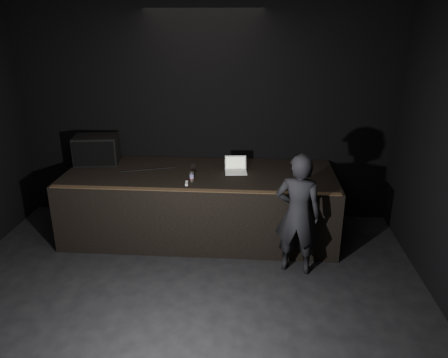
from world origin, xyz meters
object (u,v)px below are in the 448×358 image
stage_monitor (97,150)px  person (298,214)px  beer_can (192,177)px  stage_riser (200,204)px  laptop (236,168)px

stage_monitor → person: bearing=-31.7°
stage_monitor → beer_can: stage_monitor is taller
stage_riser → laptop: laptop is taller
laptop → beer_can: bearing=-148.9°
laptop → beer_can: 0.75m
stage_riser → person: person is taller
beer_can → laptop: bearing=37.0°
beer_can → stage_monitor: bearing=156.4°
beer_can → stage_riser: bearing=79.9°
beer_can → person: size_ratio=0.09×
stage_monitor → beer_can: 1.76m
stage_monitor → laptop: 2.22m
stage_riser → beer_can: (-0.06, -0.36, 0.57)m
laptop → stage_monitor: bearing=167.6°
stage_monitor → beer_can: bearing=-32.4°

